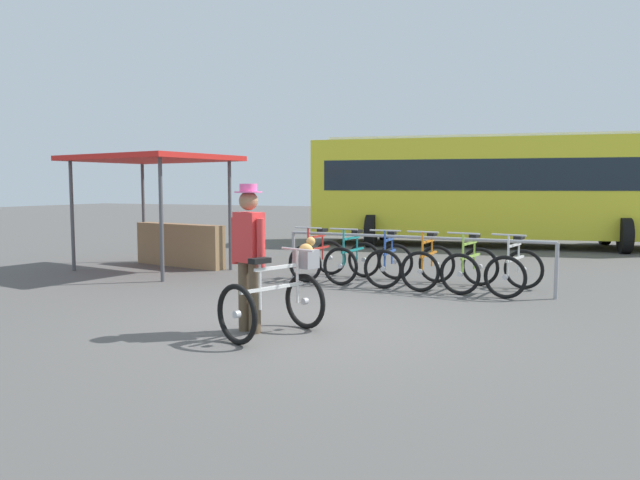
# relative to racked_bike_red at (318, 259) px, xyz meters

# --- Properties ---
(ground_plane) EXTENTS (80.00, 80.00, 0.00)m
(ground_plane) POSITION_rel_racked_bike_red_xyz_m (1.36, -3.48, -0.37)
(ground_plane) COLOR #514F4C
(bike_rack_rail) EXTENTS (4.60, 0.40, 0.88)m
(bike_rack_rail) POSITION_rel_racked_bike_red_xyz_m (1.84, -0.32, 0.33)
(bike_rack_rail) COLOR #99999E
(bike_rack_rail) RESTS_ON ground
(racked_bike_red) EXTENTS (0.74, 1.14, 0.97)m
(racked_bike_red) POSITION_rel_racked_bike_red_xyz_m (0.00, 0.00, 0.00)
(racked_bike_red) COLOR black
(racked_bike_red) RESTS_ON ground
(racked_bike_teal) EXTENTS (0.75, 1.16, 0.97)m
(racked_bike_teal) POSITION_rel_racked_bike_red_xyz_m (0.70, -0.05, 0.00)
(racked_bike_teal) COLOR black
(racked_bike_teal) RESTS_ON ground
(racked_bike_blue) EXTENTS (0.74, 1.15, 0.97)m
(racked_bike_blue) POSITION_rel_racked_bike_red_xyz_m (1.40, -0.10, 0.00)
(racked_bike_blue) COLOR black
(racked_bike_blue) RESTS_ON ground
(racked_bike_orange) EXTENTS (0.72, 1.14, 0.97)m
(racked_bike_orange) POSITION_rel_racked_bike_red_xyz_m (2.09, -0.16, 0.00)
(racked_bike_orange) COLOR black
(racked_bike_orange) RESTS_ON ground
(racked_bike_lime) EXTENTS (0.83, 1.20, 0.97)m
(racked_bike_lime) POSITION_rel_racked_bike_red_xyz_m (2.79, -0.21, 0.00)
(racked_bike_lime) COLOR black
(racked_bike_lime) RESTS_ON ground
(racked_bike_white) EXTENTS (0.85, 1.19, 0.97)m
(racked_bike_white) POSITION_rel_racked_bike_red_xyz_m (3.49, -0.26, 0.00)
(racked_bike_white) COLOR black
(racked_bike_white) RESTS_ON ground
(featured_bicycle) EXTENTS (1.01, 1.26, 1.09)m
(featured_bicycle) POSITION_rel_racked_bike_red_xyz_m (1.25, -4.03, 0.12)
(featured_bicycle) COLOR black
(featured_bicycle) RESTS_ON ground
(person_with_featured_bike) EXTENTS (0.51, 0.32, 1.72)m
(person_with_featured_bike) POSITION_rel_racked_bike_red_xyz_m (0.86, -4.07, 0.58)
(person_with_featured_bike) COLOR brown
(person_with_featured_bike) RESTS_ON ground
(bus_distant) EXTENTS (10.25, 4.32, 3.08)m
(bus_distant) POSITION_rel_racked_bike_red_xyz_m (2.16, 7.57, 1.37)
(bus_distant) COLOR yellow
(bus_distant) RESTS_ON ground
(market_stall) EXTENTS (3.47, 2.83, 2.30)m
(market_stall) POSITION_rel_racked_bike_red_xyz_m (-3.46, 0.04, 1.03)
(market_stall) COLOR #4C4C51
(market_stall) RESTS_ON ground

